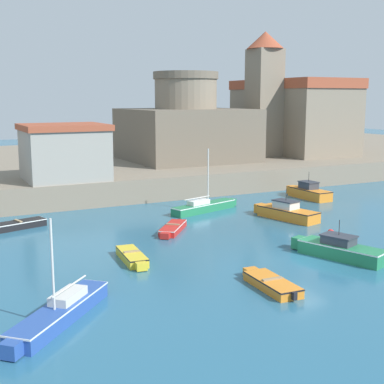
# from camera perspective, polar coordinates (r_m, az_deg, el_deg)

# --- Properties ---
(ground_plane) EXTENTS (200.00, 200.00, 0.00)m
(ground_plane) POSITION_cam_1_polar(r_m,az_deg,el_deg) (31.49, 11.56, -7.00)
(ground_plane) COLOR #28607F
(quay_seawall) EXTENTS (120.00, 40.00, 2.13)m
(quay_seawall) POSITION_cam_1_polar(r_m,az_deg,el_deg) (65.90, -10.00, 2.87)
(quay_seawall) COLOR gray
(quay_seawall) RESTS_ON ground
(dinghy_orange_0) EXTENTS (1.47, 4.25, 0.55)m
(dinghy_orange_0) POSITION_cam_1_polar(r_m,az_deg,el_deg) (26.52, 8.44, -9.59)
(dinghy_orange_0) COLOR orange
(dinghy_orange_0) RESTS_ON ground
(motorboat_orange_1) EXTENTS (2.71, 5.72, 2.34)m
(motorboat_orange_1) POSITION_cam_1_polar(r_m,az_deg,el_deg) (41.27, 10.03, -2.11)
(motorboat_orange_1) COLOR orange
(motorboat_orange_1) RESTS_ON ground
(dinghy_red_2) EXTENTS (3.29, 3.76, 0.54)m
(dinghy_red_2) POSITION_cam_1_polar(r_m,az_deg,el_deg) (36.89, -2.08, -3.87)
(dinghy_red_2) COLOR red
(dinghy_red_2) RESTS_ON ground
(dinghy_yellow_3) EXTENTS (1.39, 3.91, 0.58)m
(dinghy_yellow_3) POSITION_cam_1_polar(r_m,az_deg,el_deg) (30.54, -6.39, -6.86)
(dinghy_yellow_3) COLOR yellow
(dinghy_yellow_3) RESTS_ON ground
(sailboat_blue_4) EXTENTS (5.42, 5.65, 4.45)m
(sailboat_blue_4) POSITION_cam_1_polar(r_m,az_deg,el_deg) (23.21, -13.90, -12.27)
(sailboat_blue_4) COLOR #284C9E
(sailboat_blue_4) RESTS_ON ground
(motorboat_green_5) EXTENTS (3.14, 5.76, 2.24)m
(motorboat_green_5) POSITION_cam_1_polar(r_m,az_deg,el_deg) (32.05, 15.44, -5.90)
(motorboat_green_5) COLOR #237A4C
(motorboat_green_5) RESTS_ON ground
(sailboat_green_6) EXTENTS (6.72, 2.95, 5.09)m
(sailboat_green_6) POSITION_cam_1_polar(r_m,az_deg,el_deg) (43.32, 1.33, -1.53)
(sailboat_green_6) COLOR #237A4C
(sailboat_green_6) RESTS_ON ground
(motorboat_orange_8) EXTENTS (1.68, 5.11, 2.46)m
(motorboat_orange_8) POSITION_cam_1_polar(r_m,az_deg,el_deg) (50.11, 12.33, 0.00)
(motorboat_orange_8) COLOR orange
(motorboat_orange_8) RESTS_ON ground
(dinghy_black_9) EXTENTS (4.42, 2.23, 0.60)m
(dinghy_black_9) POSITION_cam_1_polar(r_m,az_deg,el_deg) (39.67, -18.19, -3.34)
(dinghy_black_9) COLOR black
(dinghy_black_9) RESTS_ON ground
(mooring_buoy) EXTENTS (0.46, 0.46, 0.46)m
(mooring_buoy) POSITION_cam_1_polar(r_m,az_deg,el_deg) (36.93, 14.58, -4.22)
(mooring_buoy) COLOR red
(mooring_buoy) RESTS_ON ground
(church) EXTENTS (12.85, 16.86, 14.60)m
(church) POSITION_cam_1_polar(r_m,az_deg,el_deg) (69.97, 10.32, 8.27)
(church) COLOR gray
(church) RESTS_ON quay_seawall
(fortress) EXTENTS (13.00, 13.00, 9.82)m
(fortress) POSITION_cam_1_polar(r_m,az_deg,el_deg) (61.01, -0.66, 6.81)
(fortress) COLOR #685E4F
(fortress) RESTS_ON quay_seawall
(harbor_shed_mid_row) EXTENTS (7.00, 6.50, 4.77)m
(harbor_shed_mid_row) POSITION_cam_1_polar(r_m,az_deg,el_deg) (47.33, -13.45, 4.20)
(harbor_shed_mid_row) COLOR gray
(harbor_shed_mid_row) RESTS_ON quay_seawall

